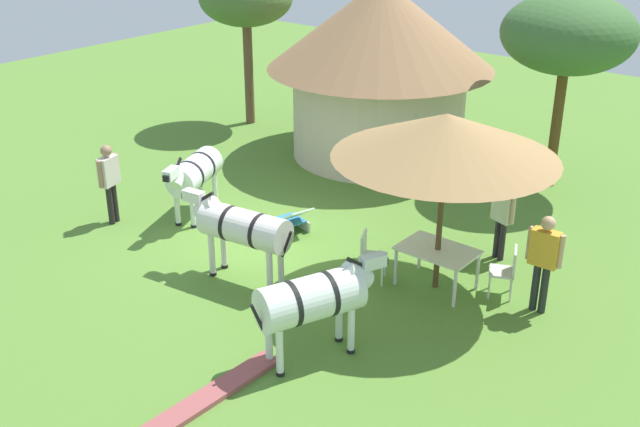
{
  "coord_description": "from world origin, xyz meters",
  "views": [
    {
      "loc": [
        9.13,
        -9.53,
        6.77
      ],
      "look_at": [
        1.16,
        0.31,
        1.0
      ],
      "focal_mm": 43.08,
      "sensor_mm": 36.0,
      "label": 1
    }
  ],
  "objects": [
    {
      "name": "ground_plane",
      "position": [
        0.0,
        0.0,
        0.0
      ],
      "size": [
        36.0,
        36.0,
        0.0
      ],
      "primitive_type": "plane",
      "color": "#548130"
    },
    {
      "name": "patio_dining_table",
      "position": [
        3.31,
        0.89,
        0.65
      ],
      "size": [
        1.32,
        0.91,
        0.74
      ],
      "rotation": [
        0.0,
        0.0,
        -0.01
      ],
      "color": "silver",
      "rests_on": "ground_plane"
    },
    {
      "name": "acacia_tree_right_background",
      "position": [
        2.88,
        6.61,
        3.47
      ],
      "size": [
        2.89,
        2.89,
        4.36
      ],
      "color": "brown",
      "rests_on": "ground_plane"
    },
    {
      "name": "standing_watcher",
      "position": [
        -3.27,
        -1.01,
        1.02
      ],
      "size": [
        0.32,
        0.59,
        1.69
      ],
      "rotation": [
        0.0,
        0.0,
        -1.3
      ],
      "color": "black",
      "rests_on": "ground_plane"
    },
    {
      "name": "brick_patio_kerb",
      "position": [
        2.49,
        -3.95,
        0.04
      ],
      "size": [
        0.44,
        2.81,
        0.08
      ],
      "primitive_type": "cube",
      "rotation": [
        0.0,
        0.0,
        1.54
      ],
      "color": "#9A4C4C",
      "rests_on": "ground_plane"
    },
    {
      "name": "guest_behind_table",
      "position": [
        5.04,
        1.26,
        1.04
      ],
      "size": [
        0.62,
        0.23,
        1.72
      ],
      "rotation": [
        0.0,
        0.0,
        0.03
      ],
      "color": "#222625",
      "rests_on": "ground_plane"
    },
    {
      "name": "zebra_by_umbrella",
      "position": [
        -2.16,
        0.27,
        0.97
      ],
      "size": [
        1.14,
        2.03,
        1.51
      ],
      "rotation": [
        0.0,
        0.0,
        3.53
      ],
      "color": "silver",
      "rests_on": "ground_plane"
    },
    {
      "name": "shade_umbrella",
      "position": [
        3.31,
        0.89,
        2.79
      ],
      "size": [
        3.75,
        3.75,
        3.16
      ],
      "color": "#513920",
      "rests_on": "ground_plane"
    },
    {
      "name": "patio_chair_near_hut",
      "position": [
        2.24,
        0.36,
        0.52
      ],
      "size": [
        0.57,
        0.58,
        0.9
      ],
      "rotation": [
        0.0,
        0.0,
        -1.12
      ],
      "color": "white",
      "rests_on": "ground_plane"
    },
    {
      "name": "thatched_hut",
      "position": [
        -1.41,
        5.81,
        2.47
      ],
      "size": [
        5.56,
        5.56,
        4.37
      ],
      "rotation": [
        0.0,
        0.0,
        0.96
      ],
      "color": "beige",
      "rests_on": "ground_plane"
    },
    {
      "name": "zebra_toward_hut",
      "position": [
        2.98,
        -2.09,
        1.0
      ],
      "size": [
        1.21,
        2.12,
        1.54
      ],
      "rotation": [
        0.0,
        0.0,
        5.89
      ],
      "color": "silver",
      "rests_on": "ground_plane"
    },
    {
      "name": "zebra_nearest_camera",
      "position": [
        0.51,
        -1.05,
        1.03
      ],
      "size": [
        2.33,
        0.83,
        1.57
      ],
      "rotation": [
        0.0,
        0.0,
        1.7
      ],
      "color": "silver",
      "rests_on": "ground_plane"
    },
    {
      "name": "striped_lounge_chair",
      "position": [
        -0.09,
        0.96,
        0.25
      ],
      "size": [
        0.92,
        0.73,
        0.63
      ],
      "rotation": [
        0.0,
        0.0,
        1.3
      ],
      "color": "teal",
      "rests_on": "ground_plane"
    },
    {
      "name": "patio_chair_east_end",
      "position": [
        4.39,
        1.38,
        0.52
      ],
      "size": [
        0.56,
        0.57,
        0.9
      ],
      "rotation": [
        0.0,
        0.0,
        -4.29
      ],
      "color": "silver",
      "rests_on": "ground_plane"
    },
    {
      "name": "guest_beside_umbrella",
      "position": [
        3.66,
        2.55,
        0.94
      ],
      "size": [
        0.53,
        0.32,
        1.56
      ],
      "rotation": [
        0.0,
        0.0,
        2.8
      ],
      "color": "#251E2A",
      "rests_on": "ground_plane"
    }
  ]
}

